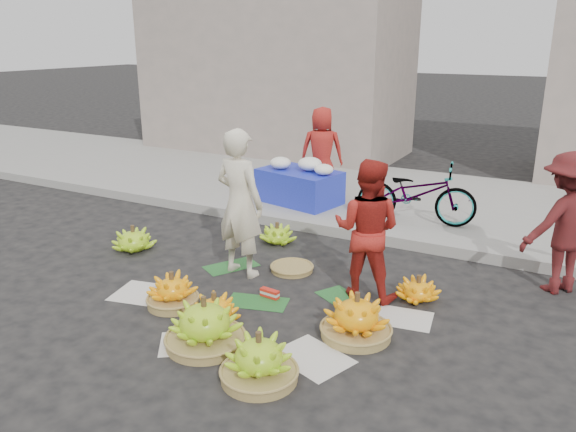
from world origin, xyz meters
The scene contains 23 objects.
ground centered at (0.00, 0.00, 0.00)m, with size 80.00×80.00×0.00m, color black.
curb centered at (0.00, 2.20, 0.07)m, with size 40.00×0.25×0.15m, color gray.
sidewalk centered at (0.00, 4.30, 0.06)m, with size 40.00×4.00×0.12m, color gray.
building_left centered at (-4.00, 7.20, 2.00)m, with size 6.00×3.00×4.00m, color gray.
newspaper_scatter centered at (0.00, -0.80, 0.00)m, with size 3.20×1.80×0.00m, color silver, non-canonical shape.
banana_leaves centered at (-0.10, 0.20, 0.00)m, with size 2.00×1.00×0.00m, color #1C5423, non-canonical shape.
banana_bunch_0 centered at (-0.85, -0.68, 0.16)m, with size 0.54×0.54×0.39m.
banana_bunch_1 centered at (-0.26, -0.75, 0.13)m, with size 0.63×0.63×0.31m.
banana_bunch_2 centered at (-0.07, -1.17, 0.22)m, with size 0.86×0.86×0.49m.
banana_bunch_3 centered at (0.65, -1.41, 0.19)m, with size 0.64×0.64×0.44m.
banana_bunch_4 centered at (1.10, -0.36, 0.20)m, with size 0.78×0.78×0.46m.
banana_bunch_5 centered at (1.40, 0.68, 0.12)m, with size 0.58×0.58×0.29m.
banana_bunch_6 centered at (-2.35, 0.35, 0.15)m, with size 0.66×0.66×0.35m.
banana_bunch_7 centered at (-0.80, 1.49, 0.13)m, with size 0.49×0.49×0.30m.
basket_spare centered at (-0.17, 0.74, 0.03)m, with size 0.50×0.50×0.06m, color olive.
incense_stack centered at (-0.04, -0.03, 0.05)m, with size 0.22×0.07×0.09m, color red.
vendor_cream centered at (-0.68, 0.39, 0.88)m, with size 0.64×0.42×1.75m, color #ECE3C6.
vendor_red centered at (0.85, 0.51, 0.77)m, with size 0.75×0.58×1.53m, color red.
man_striped centered at (2.70, 1.67, 0.79)m, with size 1.02×0.59×1.58m, color maroon.
flower_table centered at (-1.26, 3.07, 0.43)m, with size 1.43×1.06×0.75m.
grey_bucket centered at (-2.06, 2.93, 0.31)m, with size 0.33×0.33×0.37m, color gray.
flower_vendor centered at (-1.19, 3.77, 0.87)m, with size 0.73×0.48×1.49m, color red.
bicycle centered at (0.71, 2.91, 0.57)m, with size 1.70×0.59×0.90m, color gray.
Camera 1 is at (2.77, -4.85, 2.73)m, focal length 35.00 mm.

